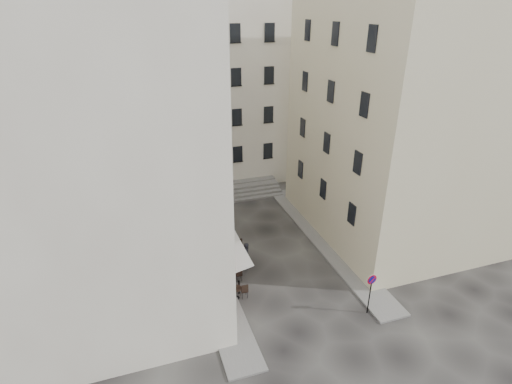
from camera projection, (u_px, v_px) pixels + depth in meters
name	position (u px, v px, depth m)	size (l,w,h in m)	color
ground	(282.00, 274.00, 26.35)	(90.00, 90.00, 0.00)	black
sidewalk_left	(203.00, 253.00, 28.48)	(2.00, 22.00, 0.12)	slate
sidewalk_right	(323.00, 239.00, 30.18)	(2.00, 18.00, 0.12)	slate
building_left	(86.00, 123.00, 21.55)	(12.20, 16.20, 20.60)	beige
building_right	(405.00, 110.00, 28.38)	(12.20, 14.20, 18.60)	beige
building_back	(202.00, 83.00, 38.42)	(18.20, 10.20, 18.60)	beige
cafe_storefront	(214.00, 254.00, 25.19)	(1.74, 7.30, 3.50)	#440F09
stone_steps	(232.00, 192.00, 36.98)	(9.00, 3.15, 0.80)	slate
bollard_near	(239.00, 287.00, 24.35)	(0.12, 0.12, 0.98)	black
bollard_mid	(225.00, 256.00, 27.35)	(0.12, 0.12, 0.98)	black
bollard_far	(214.00, 231.00, 30.36)	(0.12, 0.12, 0.98)	black
no_parking_sign	(371.00, 287.00, 22.24)	(0.61, 0.11, 2.66)	black
bistro_table_a	(236.00, 292.00, 23.95)	(1.41, 0.66, 0.99)	black
bistro_table_b	(232.00, 275.00, 25.44)	(1.31, 0.61, 0.92)	black
bistro_table_c	(225.00, 268.00, 26.13)	(1.30, 0.61, 0.91)	black
bistro_table_d	(232.00, 245.00, 28.63)	(1.40, 0.66, 0.98)	black
bistro_table_e	(213.00, 241.00, 29.15)	(1.26, 0.59, 0.89)	black
pedestrian	(246.00, 255.00, 26.66)	(0.69, 0.45, 1.89)	black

